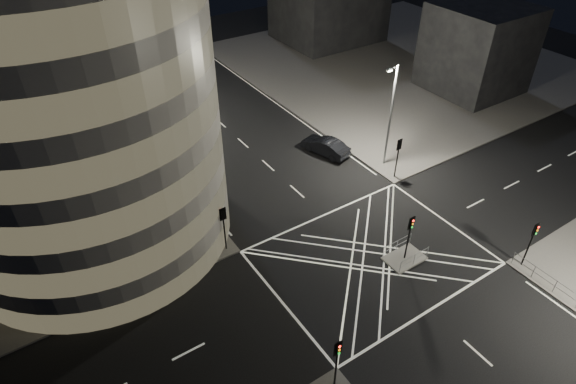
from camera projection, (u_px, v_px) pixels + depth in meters
ground at (371, 258)px, 36.57m from camera, size 120.00×120.00×0.00m
sidewalk_far_right at (400, 61)px, 67.21m from camera, size 42.00×42.00×0.15m
central_island at (404, 258)px, 36.40m from camera, size 3.00×2.00×0.15m
building_right_near at (477, 48)px, 57.27m from camera, size 10.00×10.00×10.00m
tree_a at (188, 199)px, 35.36m from camera, size 4.85×4.85×6.95m
tree_b at (155, 149)px, 38.64m from camera, size 5.03×5.03×8.24m
tree_c at (133, 130)px, 43.31m from camera, size 4.28×4.28×6.70m
tree_d at (110, 96)px, 46.74m from camera, size 4.49×4.49×7.75m
tree_e at (96, 84)px, 51.37m from camera, size 3.49×3.49×6.13m
traffic_signal_fl at (223, 221)px, 35.48m from camera, size 0.55×0.22×4.00m
traffic_signal_nl at (337, 356)px, 26.43m from camera, size 0.55×0.22×4.00m
traffic_signal_fr at (398, 151)px, 43.20m from camera, size 0.55×0.22×4.00m
traffic_signal_nr at (533, 237)px, 34.14m from camera, size 0.55×0.22×4.00m
traffic_signal_island at (410, 230)px, 34.69m from camera, size 0.55×0.22×4.00m
street_lamp_left_near at (182, 162)px, 37.08m from camera, size 1.25×0.25×10.00m
street_lamp_left_far at (111, 80)px, 49.06m from camera, size 1.25×0.25×10.00m
street_lamp_right_far at (390, 113)px, 43.35m from camera, size 1.25×0.25×10.00m
railing_island_south at (414, 259)px, 35.43m from camera, size 2.80×0.06×1.10m
railing_island_north at (397, 245)px, 36.62m from camera, size 2.80×0.06×1.10m
sedan at (325, 146)px, 47.81m from camera, size 3.13×5.36×1.67m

